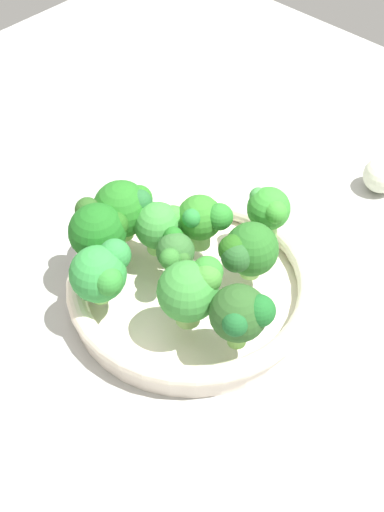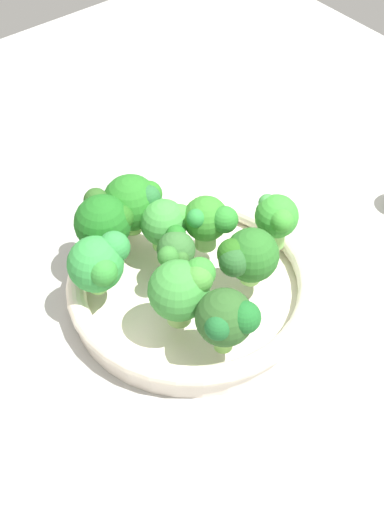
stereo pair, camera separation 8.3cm
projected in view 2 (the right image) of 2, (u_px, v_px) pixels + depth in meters
The scene contains 12 objects.
ground_plane at pixel (170, 315), 88.57cm from camera, with size 130.00×130.00×2.50cm, color #A9AAA5.
bowl at pixel (192, 287), 87.07cm from camera, with size 28.15×28.15×4.09cm.
broccoli_floret_0 at pixel (176, 251), 83.71cm from camera, with size 4.62×4.79×5.40cm.
broccoli_floret_1 at pixel (182, 289), 77.94cm from camera, with size 6.36×6.67×7.67cm.
broccoli_floret_2 at pixel (247, 256), 82.20cm from camera, with size 5.95×7.15×6.77cm.
broccoli_floret_3 at pixel (276, 218), 86.10cm from camera, with size 5.28×4.96×6.75cm.
broccoli_floret_4 at pixel (227, 319), 75.21cm from camera, with size 6.36×6.00×7.47cm.
broccoli_floret_5 at pixel (133, 202), 87.96cm from camera, with size 6.55×6.81×7.39cm.
broccoli_floret_6 at pixel (99, 263), 81.52cm from camera, with size 6.67×7.20×6.78cm.
broccoli_floret_7 at pixel (104, 222), 85.61cm from camera, with size 7.13×6.44×7.40cm.
broccoli_floret_8 at pixel (208, 220), 85.91cm from camera, with size 5.98×5.39×6.72cm.
broccoli_floret_9 at pixel (164, 221), 86.68cm from camera, with size 6.14×5.78×6.24cm.
Camera 2 is at (-46.59, 33.80, 66.45)cm, focal length 54.28 mm.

